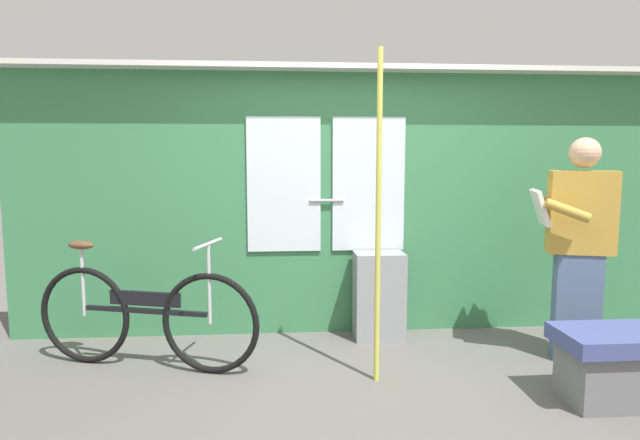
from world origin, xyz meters
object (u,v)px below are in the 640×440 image
Objects in this scene: bicycle_near_door at (145,316)px; trash_bin_by_wall at (379,295)px; handrail_pole at (378,219)px; passenger_reading_newspaper at (578,245)px; bench_seat_corner at (616,364)px.

bicycle_near_door reaches higher than trash_bin_by_wall.
handrail_pole is (-0.17, -0.84, 0.73)m from trash_bin_by_wall.
handrail_pole is at bearing -101.61° from trash_bin_by_wall.
passenger_reading_newspaper is 1.55m from handrail_pole.
trash_bin_by_wall is (-1.34, 0.57, -0.50)m from passenger_reading_newspaper.
passenger_reading_newspaper is at bearing 10.04° from handrail_pole.
bicycle_near_door is 1.83m from trash_bin_by_wall.
passenger_reading_newspaper reaches higher than bench_seat_corner.
bench_seat_corner is (-0.13, -0.71, -0.61)m from passenger_reading_newspaper.
handrail_pole is at bearing 162.35° from bench_seat_corner.
bicycle_near_door is at bearing 15.42° from passenger_reading_newspaper.
trash_bin_by_wall is 1.13m from handrail_pole.
bench_seat_corner is (1.21, -1.28, -0.11)m from trash_bin_by_wall.
handrail_pole is 1.68m from bench_seat_corner.
bicycle_near_door is 1.77m from handrail_pole.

